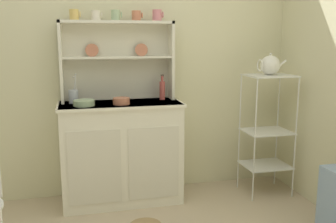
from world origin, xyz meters
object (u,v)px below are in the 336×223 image
(hutch_cabinet, at_px, (122,151))
(cup_gold_0, at_px, (74,15))
(jam_bottle, at_px, (162,90))
(bakers_rack, at_px, (267,123))
(bowl_mixing_large, at_px, (84,103))
(porcelain_teapot, at_px, (270,65))
(hutch_shelf_unit, at_px, (117,54))
(utensil_jar, at_px, (74,96))

(hutch_cabinet, distance_m, cup_gold_0, 1.20)
(cup_gold_0, distance_m, jam_bottle, 0.96)
(bakers_rack, bearing_deg, hutch_cabinet, 174.44)
(hutch_cabinet, height_order, jam_bottle, jam_bottle)
(bowl_mixing_large, bearing_deg, bakers_rack, -1.89)
(bakers_rack, bearing_deg, bowl_mixing_large, 178.11)
(jam_bottle, xyz_separation_m, porcelain_teapot, (0.91, -0.21, 0.21))
(bakers_rack, xyz_separation_m, bowl_mixing_large, (-1.59, 0.05, 0.24))
(hutch_cabinet, distance_m, bowl_mixing_large, 0.54)
(jam_bottle, bearing_deg, bakers_rack, -13.07)
(hutch_shelf_unit, bearing_deg, hutch_cabinet, -90.00)
(cup_gold_0, height_order, utensil_jar, cup_gold_0)
(cup_gold_0, xyz_separation_m, porcelain_teapot, (1.63, -0.25, -0.42))
(hutch_shelf_unit, distance_m, cup_gold_0, 0.47)
(hutch_cabinet, distance_m, utensil_jar, 0.62)
(hutch_cabinet, height_order, bakers_rack, bakers_rack)
(cup_gold_0, bearing_deg, bakers_rack, -8.63)
(bowl_mixing_large, height_order, jam_bottle, jam_bottle)
(bakers_rack, xyz_separation_m, porcelain_teapot, (-0.00, 0.00, 0.52))
(hutch_cabinet, xyz_separation_m, hutch_shelf_unit, (-0.00, 0.16, 0.82))
(hutch_shelf_unit, bearing_deg, utensil_jar, -167.35)
(hutch_shelf_unit, relative_size, utensil_jar, 3.91)
(hutch_shelf_unit, xyz_separation_m, bowl_mixing_large, (-0.30, -0.24, -0.37))
(hutch_cabinet, height_order, utensil_jar, utensil_jar)
(bowl_mixing_large, height_order, utensil_jar, utensil_jar)
(utensil_jar, bearing_deg, cup_gold_0, 50.10)
(hutch_shelf_unit, relative_size, jam_bottle, 4.36)
(hutch_cabinet, relative_size, hutch_shelf_unit, 1.07)
(hutch_shelf_unit, xyz_separation_m, bakers_rack, (1.29, -0.29, -0.61))
(hutch_shelf_unit, bearing_deg, bakers_rack, -12.60)
(hutch_cabinet, xyz_separation_m, jam_bottle, (0.38, 0.09, 0.51))
(cup_gold_0, bearing_deg, hutch_cabinet, -19.69)
(cup_gold_0, bearing_deg, bowl_mixing_large, -77.76)
(hutch_shelf_unit, distance_m, jam_bottle, 0.49)
(utensil_jar, bearing_deg, porcelain_teapot, -6.97)
(bowl_mixing_large, xyz_separation_m, utensil_jar, (-0.08, 0.15, 0.04))
(hutch_cabinet, relative_size, bowl_mixing_large, 6.03)
(bowl_mixing_large, relative_size, utensil_jar, 0.70)
(hutch_cabinet, distance_m, bakers_rack, 1.32)
(hutch_cabinet, bearing_deg, utensil_jar, 168.33)
(porcelain_teapot, bearing_deg, hutch_shelf_unit, 167.38)
(hutch_cabinet, height_order, bowl_mixing_large, bowl_mixing_large)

